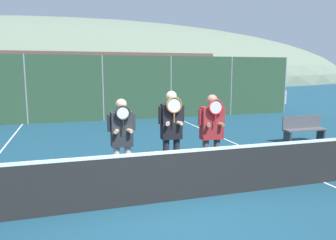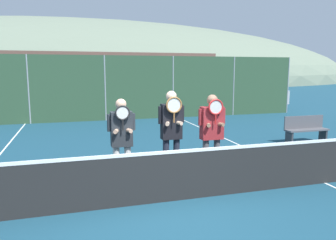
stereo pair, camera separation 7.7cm
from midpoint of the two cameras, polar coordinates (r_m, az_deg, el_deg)
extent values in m
plane|color=navy|center=(5.88, -0.35, -14.08)|extent=(120.00, 120.00, 0.00)
ellipsoid|color=slate|center=(65.55, -15.26, 6.46)|extent=(113.49, 63.05, 22.07)
cube|color=#9EA3A8|center=(21.95, -14.80, 6.33)|extent=(15.83, 5.00, 2.92)
cube|color=brown|center=(21.96, -14.97, 10.62)|extent=(16.33, 5.50, 0.36)
cylinder|color=gray|center=(14.99, -23.01, 4.92)|extent=(0.06, 0.06, 2.92)
cylinder|color=gray|center=(14.97, -10.75, 5.46)|extent=(0.06, 0.06, 2.92)
cylinder|color=gray|center=(15.62, 1.03, 5.74)|extent=(0.06, 0.06, 2.92)
cylinder|color=gray|center=(16.85, 11.49, 5.79)|extent=(0.06, 0.06, 2.92)
cylinder|color=gray|center=(18.56, 20.27, 5.68)|extent=(0.06, 0.06, 2.92)
cube|color=#2D4C33|center=(14.97, -10.75, 5.46)|extent=(19.14, 0.02, 2.92)
cube|color=black|center=(5.72, -0.35, -10.10)|extent=(8.97, 0.02, 0.86)
cube|color=white|center=(5.59, -0.36, -5.69)|extent=(8.97, 0.03, 0.06)
cube|color=white|center=(9.82, 14.05, -4.91)|extent=(0.05, 16.00, 0.01)
cylinder|color=white|center=(6.43, -8.61, -8.19)|extent=(0.13, 0.13, 0.84)
cylinder|color=white|center=(6.46, -6.64, -8.07)|extent=(0.13, 0.13, 0.84)
cube|color=#282D33|center=(6.26, -7.76, -1.55)|extent=(0.40, 0.22, 0.66)
sphere|color=tan|center=(6.20, -7.85, 2.74)|extent=(0.21, 0.21, 0.21)
cylinder|color=#282D33|center=(6.21, -9.85, -0.48)|extent=(0.08, 0.08, 0.32)
cylinder|color=#282D33|center=(6.28, -5.75, -0.30)|extent=(0.08, 0.08, 0.32)
cylinder|color=tan|center=(6.17, -8.55, -1.86)|extent=(0.16, 0.27, 0.08)
cylinder|color=tan|center=(6.20, -6.71, -1.77)|extent=(0.16, 0.27, 0.08)
cylinder|color=black|center=(6.07, -7.52, -0.85)|extent=(0.03, 0.03, 0.20)
torus|color=black|center=(6.04, -7.56, 1.25)|extent=(0.28, 0.03, 0.28)
cylinder|color=silver|center=(6.04, -7.56, 1.25)|extent=(0.23, 0.00, 0.23)
cylinder|color=#232838|center=(6.72, -0.02, -7.08)|extent=(0.13, 0.13, 0.90)
cylinder|color=#232838|center=(6.78, 1.81, -6.93)|extent=(0.13, 0.13, 0.90)
cube|color=black|center=(6.57, 0.91, -0.26)|extent=(0.41, 0.22, 0.71)
sphere|color=#DBB293|center=(6.51, 0.92, 4.16)|extent=(0.21, 0.21, 0.21)
cylinder|color=black|center=(6.49, -1.01, 0.86)|extent=(0.08, 0.08, 0.35)
cylinder|color=black|center=(6.63, 2.80, 1.02)|extent=(0.08, 0.08, 0.35)
cylinder|color=#DBB293|center=(6.46, 0.29, -0.56)|extent=(0.16, 0.27, 0.08)
cylinder|color=#DBB293|center=(6.52, 2.00, -0.48)|extent=(0.16, 0.27, 0.08)
cylinder|color=#936033|center=(6.39, 1.40, 0.42)|extent=(0.03, 0.03, 0.20)
torus|color=#936033|center=(6.36, 1.41, 2.62)|extent=(0.33, 0.04, 0.33)
cylinder|color=silver|center=(6.36, 1.41, 2.62)|extent=(0.27, 0.00, 0.27)
cylinder|color=#56565B|center=(6.93, 6.86, -6.83)|extent=(0.13, 0.13, 0.85)
cylinder|color=#56565B|center=(7.03, 8.77, -6.64)|extent=(0.13, 0.13, 0.85)
cube|color=maroon|center=(6.81, 7.96, -0.52)|extent=(0.46, 0.22, 0.68)
sphere|color=#997056|center=(6.75, 8.05, 3.48)|extent=(0.22, 0.22, 0.22)
cylinder|color=maroon|center=(6.69, 5.99, 0.50)|extent=(0.08, 0.08, 0.33)
cylinder|color=maroon|center=(6.90, 9.92, 0.67)|extent=(0.08, 0.08, 0.33)
cylinder|color=#997056|center=(6.69, 7.38, -0.80)|extent=(0.16, 0.27, 0.08)
cylinder|color=#997056|center=(6.78, 9.16, -0.70)|extent=(0.16, 0.27, 0.08)
cylinder|color=red|center=(6.64, 8.62, 0.15)|extent=(0.03, 0.03, 0.20)
torus|color=red|center=(6.60, 8.67, 2.24)|extent=(0.32, 0.03, 0.32)
cylinder|color=silver|center=(6.60, 8.67, 2.24)|extent=(0.27, 0.00, 0.27)
cylinder|color=black|center=(18.51, -26.42, 1.70)|extent=(0.60, 0.16, 0.60)
cube|color=slate|center=(17.09, -16.38, 3.05)|extent=(4.11, 1.76, 0.77)
cube|color=#2D3842|center=(17.04, -16.48, 5.39)|extent=(2.26, 1.62, 0.63)
cylinder|color=black|center=(16.29, -11.61, 1.60)|extent=(0.60, 0.16, 0.60)
cylinder|color=black|center=(18.08, -12.11, 2.27)|extent=(0.60, 0.16, 0.60)
cylinder|color=black|center=(16.29, -21.00, 1.19)|extent=(0.60, 0.16, 0.60)
cylinder|color=black|center=(18.08, -20.57, 1.91)|extent=(0.60, 0.16, 0.60)
cube|color=silver|center=(17.72, -0.78, 3.67)|extent=(4.56, 1.82, 0.82)
cube|color=#2D3842|center=(17.66, -0.78, 6.07)|extent=(2.51, 1.68, 0.67)
cylinder|color=black|center=(17.35, 4.78, 2.17)|extent=(0.60, 0.16, 0.60)
cylinder|color=black|center=(19.08, 2.76, 2.79)|extent=(0.60, 0.16, 0.60)
cylinder|color=black|center=(16.51, -4.86, 1.84)|extent=(0.60, 0.16, 0.60)
cylinder|color=black|center=(18.32, -6.04, 2.50)|extent=(0.60, 0.16, 0.60)
cube|color=#B2B7BC|center=(19.67, 13.51, 3.89)|extent=(4.65, 1.78, 0.79)
cube|color=#2D3842|center=(19.63, 13.58, 5.97)|extent=(2.56, 1.64, 0.64)
cylinder|color=black|center=(19.75, 18.59, 2.55)|extent=(0.60, 0.16, 0.60)
cylinder|color=black|center=(21.26, 15.78, 3.08)|extent=(0.60, 0.16, 0.60)
cylinder|color=black|center=(18.19, 10.77, 2.35)|extent=(0.60, 0.16, 0.60)
cylinder|color=black|center=(19.82, 8.36, 2.93)|extent=(0.60, 0.16, 0.60)
cube|color=#515156|center=(11.08, 23.20, -1.60)|extent=(1.42, 0.36, 0.05)
cube|color=#515156|center=(11.17, 22.75, -0.33)|extent=(1.42, 0.04, 0.40)
cube|color=#333338|center=(10.73, 20.54, -2.98)|extent=(0.06, 0.32, 0.40)
cube|color=#333338|center=(11.53, 25.54, -2.51)|extent=(0.06, 0.32, 0.40)
camera|label=1|loc=(0.04, -89.67, 0.05)|focal=35.00mm
camera|label=2|loc=(0.04, 90.33, -0.05)|focal=35.00mm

